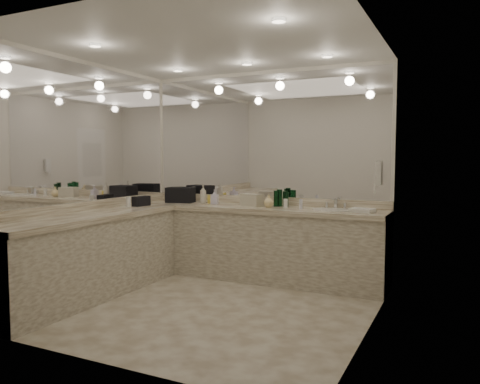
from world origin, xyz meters
The scene contains 33 objects.
floor centered at (0.00, 0.00, 0.00)m, with size 3.20×3.20×0.00m, color beige.
ceiling centered at (0.00, 0.00, 2.60)m, with size 3.20×3.20×0.00m, color white.
wall_back centered at (0.00, 1.50, 1.30)m, with size 3.20×0.02×2.60m, color silver.
wall_left centered at (-1.60, 0.00, 1.30)m, with size 0.02×3.00×2.60m, color silver.
wall_right centered at (1.60, 0.00, 1.30)m, with size 0.02×3.00×2.60m, color silver.
vanity_back_base centered at (0.00, 1.20, 0.42)m, with size 3.20×0.60×0.84m, color beige.
vanity_back_top centered at (0.00, 1.19, 0.87)m, with size 3.20×0.64×0.06m, color #EFE5CB.
vanity_left_base centered at (-1.30, -0.30, 0.42)m, with size 0.60×2.40×0.84m, color beige.
vanity_left_top centered at (-1.29, -0.30, 0.87)m, with size 0.64×2.42×0.06m, color #EFE5CB.
backsplash_back centered at (0.00, 1.48, 0.95)m, with size 3.20×0.04×0.10m, color #EFE5CB.
backsplash_left centered at (-1.58, 0.00, 0.95)m, with size 0.04×3.00×0.10m, color #EFE5CB.
mirror_back centered at (0.00, 1.49, 1.77)m, with size 3.12×0.01×1.55m, color white.
mirror_left centered at (-1.59, 0.00, 1.77)m, with size 0.01×2.92×1.55m, color white.
sink centered at (0.95, 1.20, 0.90)m, with size 0.44×0.44×0.03m, color white.
faucet centered at (0.95, 1.41, 0.97)m, with size 0.24×0.16×0.14m, color silver.
wall_phone centered at (1.56, 0.70, 1.35)m, with size 0.06×0.10×0.24m, color white.
door centered at (1.59, -0.50, 1.05)m, with size 0.02×0.82×2.10m, color white.
black_toiletry_bag centered at (-1.11, 1.22, 1.00)m, with size 0.36×0.22×0.20m, color black.
black_bag_spill centered at (-1.30, 0.63, 0.96)m, with size 0.10×0.23×0.12m, color black.
cream_cosmetic_case centered at (-0.05, 1.22, 0.98)m, with size 0.26×0.16×0.15m, color beige.
hand_towel centered at (1.31, 1.15, 0.92)m, with size 0.26×0.17×0.04m, color white.
lotion_left centered at (-1.30, 0.38, 0.96)m, with size 0.05×0.05×0.13m, color white.
soap_bottle_a centered at (-0.77, 1.25, 1.02)m, with size 0.09×0.09×0.24m, color beige.
soap_bottle_b centered at (-0.58, 1.21, 1.00)m, with size 0.09×0.09×0.19m, color silver.
soap_bottle_c centered at (0.19, 1.18, 0.98)m, with size 0.12×0.12×0.15m, color #F9DF9D.
green_bottle_0 centered at (0.27, 1.33, 1.00)m, with size 0.06×0.06×0.21m, color #0C421D.
green_bottle_1 centered at (0.34, 1.35, 0.99)m, with size 0.07×0.07×0.19m, color #0C421D.
green_bottle_2 centered at (0.24, 1.30, 1.00)m, with size 0.07×0.07×0.20m, color #0C421D.
amenity_bottle_0 centered at (0.40, 1.19, 0.96)m, with size 0.05×0.05×0.11m, color white.
amenity_bottle_1 centered at (-1.00, 1.25, 0.96)m, with size 0.05×0.05×0.13m, color #E57F66.
amenity_bottle_2 centered at (0.60, 1.16, 0.96)m, with size 0.04×0.04×0.11m, color silver.
amenity_bottle_3 centered at (-0.06, 1.27, 0.96)m, with size 0.05×0.05×0.12m, color silver.
amenity_bottle_4 centered at (-0.69, 1.27, 0.95)m, with size 0.05×0.05×0.11m, color #F2D84C.
Camera 1 is at (2.32, -4.05, 1.50)m, focal length 35.00 mm.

